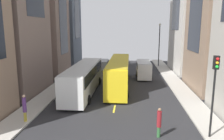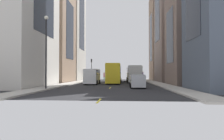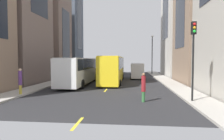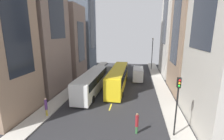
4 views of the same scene
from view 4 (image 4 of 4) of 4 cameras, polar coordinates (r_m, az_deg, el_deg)
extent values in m
plane|color=#28282B|center=(31.38, 2.72, -4.80)|extent=(41.96, 41.96, 0.00)
cube|color=#B2ADA3|center=(33.12, -10.86, -3.93)|extent=(2.33, 44.00, 0.15)
cube|color=#B2ADA3|center=(31.50, 17.05, -5.18)|extent=(2.33, 44.00, 0.15)
cube|color=yellow|center=(21.72, -0.57, -13.24)|extent=(0.16, 2.00, 0.01)
cube|color=yellow|center=(31.38, 2.72, -4.79)|extent=(0.16, 2.00, 0.01)
cube|color=yellow|center=(41.45, 4.40, -0.37)|extent=(0.16, 2.00, 0.01)
cube|color=yellow|center=(51.69, 5.42, 2.31)|extent=(0.16, 2.00, 0.01)
cube|color=#7A665B|center=(38.29, -18.17, 9.70)|extent=(9.93, 7.10, 15.59)
cube|color=#1E232D|center=(38.29, -18.17, 9.70)|extent=(10.03, 3.90, 8.57)
cube|color=#4C5666|center=(46.65, -12.94, 16.20)|extent=(9.42, 7.17, 24.83)
cube|color=#1E232D|center=(46.65, -12.94, 16.20)|extent=(9.51, 3.95, 13.66)
cube|color=#937760|center=(28.88, 29.74, 13.36)|extent=(7.68, 9.09, 21.22)
cube|color=#1E232D|center=(28.88, 29.74, 13.36)|extent=(7.76, 5.00, 11.67)
cube|color=beige|center=(40.46, 23.79, 21.32)|extent=(6.43, 11.17, 32.29)
cube|color=#1E232D|center=(40.46, 23.79, 21.32)|extent=(6.49, 6.14, 17.76)
cube|color=silver|center=(26.43, -7.21, -4.32)|extent=(2.55, 12.70, 3.00)
cube|color=black|center=(26.19, -7.26, -2.55)|extent=(2.60, 11.69, 1.20)
cube|color=beige|center=(26.01, -7.31, -1.09)|extent=(2.45, 12.19, 0.08)
cylinder|color=black|center=(30.73, -7.18, -4.31)|extent=(0.46, 1.00, 1.00)
cylinder|color=black|center=(30.17, -2.89, -4.55)|extent=(0.46, 1.00, 1.00)
cylinder|color=black|center=(23.75, -12.59, -9.88)|extent=(0.46, 1.00, 1.00)
cylinder|color=black|center=(23.02, -7.07, -10.41)|extent=(0.46, 1.00, 1.00)
cube|color=yellow|center=(28.45, 2.21, -2.78)|extent=(2.45, 13.84, 3.30)
cube|color=black|center=(28.23, 2.23, -1.11)|extent=(2.50, 12.73, 1.48)
cube|color=gold|center=(28.03, 2.24, 0.54)|extent=(2.35, 13.28, 0.08)
cylinder|color=black|center=(33.09, 1.17, -3.15)|extent=(0.44, 0.76, 0.76)
cylinder|color=black|center=(32.86, 5.07, -3.32)|extent=(0.44, 0.76, 0.76)
cylinder|color=black|center=(25.08, -1.64, -8.58)|extent=(0.44, 0.76, 0.76)
cylinder|color=black|center=(24.78, 3.55, -8.88)|extent=(0.44, 0.76, 0.76)
cube|color=white|center=(33.70, 9.40, -1.32)|extent=(2.05, 5.34, 2.30)
cube|color=black|center=(33.53, 9.45, -0.07)|extent=(2.09, 4.92, 0.69)
cube|color=silver|center=(33.43, 9.48, 0.66)|extent=(1.97, 5.13, 0.08)
cylinder|color=black|center=(35.56, 7.83, -2.15)|extent=(0.37, 0.72, 0.72)
cylinder|color=black|center=(35.58, 10.87, -2.26)|extent=(0.37, 0.72, 0.72)
cylinder|color=black|center=(32.38, 7.66, -3.67)|extent=(0.37, 0.72, 0.72)
cylinder|color=black|center=(32.39, 11.00, -3.79)|extent=(0.37, 0.72, 0.72)
cube|color=#B7BABF|center=(40.91, -0.61, 0.77)|extent=(1.74, 4.25, 1.45)
cube|color=black|center=(40.83, -0.61, 1.27)|extent=(1.77, 3.91, 0.61)
cube|color=#9C9EA2|center=(40.75, -0.61, 1.82)|extent=(1.67, 4.08, 0.08)
cylinder|color=black|center=(42.44, -1.36, 0.40)|extent=(0.31, 0.62, 0.62)
cylinder|color=black|center=(42.18, 0.77, 0.33)|extent=(0.31, 0.62, 0.62)
cylinder|color=black|center=(39.92, -2.06, -0.42)|extent=(0.31, 0.62, 0.62)
cylinder|color=black|center=(39.65, 0.20, -0.50)|extent=(0.31, 0.62, 0.62)
cylinder|color=#336B38|center=(16.78, 8.88, -20.56)|extent=(0.24, 0.24, 0.78)
cylinder|color=maroon|center=(16.26, 9.01, -17.70)|extent=(0.32, 0.32, 1.16)
sphere|color=#8C6647|center=(15.92, 9.10, -15.55)|extent=(0.22, 0.22, 0.22)
cylinder|color=gold|center=(20.72, -22.56, -14.02)|extent=(0.24, 0.24, 0.80)
cylinder|color=#593372|center=(20.30, -22.81, -11.48)|extent=(0.31, 0.31, 1.22)
sphere|color=beige|center=(20.02, -22.99, -9.59)|extent=(0.23, 0.23, 0.23)
cylinder|color=black|center=(16.18, 22.15, -13.94)|extent=(0.14, 0.14, 4.81)
cube|color=black|center=(15.15, 23.08, -4.24)|extent=(0.32, 0.32, 0.90)
sphere|color=red|center=(14.91, 23.32, -3.51)|extent=(0.20, 0.20, 0.20)
sphere|color=orange|center=(14.98, 23.23, -4.44)|extent=(0.20, 0.20, 0.20)
sphere|color=green|center=(15.06, 23.14, -5.35)|extent=(0.20, 0.20, 0.20)
cylinder|color=black|center=(43.51, 14.29, 5.42)|extent=(0.18, 0.18, 7.95)
sphere|color=silver|center=(43.18, 14.60, 10.89)|extent=(0.44, 0.44, 0.44)
camera|label=1|loc=(2.86, -81.53, -44.53)|focal=34.85mm
camera|label=2|loc=(63.29, 4.74, 6.03)|focal=28.24mm
camera|label=3|loc=(6.60, -36.73, -78.11)|focal=31.28mm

